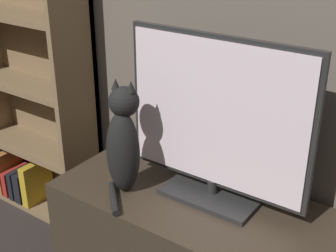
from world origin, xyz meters
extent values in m
cube|color=#60564C|center=(0.00, 1.22, 1.30)|extent=(4.80, 0.05, 2.60)
cube|color=black|center=(0.03, 0.98, 0.56)|extent=(0.40, 0.24, 0.02)
cylinder|color=black|center=(0.03, 0.98, 0.59)|extent=(0.04, 0.04, 0.06)
cube|color=black|center=(0.03, 0.99, 0.91)|extent=(0.78, 0.02, 0.62)
cube|color=silver|center=(0.03, 0.97, 0.91)|extent=(0.75, 0.01, 0.58)
ellipsoid|color=black|center=(-0.29, 0.80, 0.73)|extent=(0.16, 0.15, 0.36)
ellipsoid|color=silver|center=(-0.30, 0.85, 0.71)|extent=(0.08, 0.06, 0.20)
sphere|color=black|center=(-0.29, 0.83, 0.94)|extent=(0.15, 0.15, 0.12)
cone|color=black|center=(-0.33, 0.82, 1.01)|extent=(0.04, 0.04, 0.04)
cone|color=black|center=(-0.26, 0.83, 1.01)|extent=(0.04, 0.04, 0.04)
cylinder|color=black|center=(-0.27, 0.71, 0.56)|extent=(0.17, 0.17, 0.03)
cube|color=brown|center=(-0.79, 1.05, 0.77)|extent=(0.03, 0.28, 1.53)
cube|color=brown|center=(-1.16, 1.18, 0.77)|extent=(0.76, 0.03, 1.53)
cube|color=brown|center=(-1.16, 1.05, 0.01)|extent=(0.70, 0.25, 0.03)
cube|color=brown|center=(-1.16, 1.05, 0.39)|extent=(0.70, 0.25, 0.03)
cube|color=brown|center=(-1.16, 1.05, 0.77)|extent=(0.70, 0.25, 0.03)
cube|color=brown|center=(-1.16, 1.05, 1.14)|extent=(0.70, 0.25, 0.03)
cube|color=navy|center=(-1.47, 1.02, 0.12)|extent=(0.03, 0.19, 0.18)
cube|color=#AD662D|center=(-1.42, 1.02, 0.16)|extent=(0.05, 0.19, 0.26)
cube|color=maroon|center=(-1.36, 1.04, 0.11)|extent=(0.04, 0.22, 0.16)
cube|color=black|center=(-1.31, 1.01, 0.12)|extent=(0.04, 0.17, 0.18)
cube|color=black|center=(-1.24, 1.01, 0.12)|extent=(0.06, 0.17, 0.19)
cube|color=#B79323|center=(-1.17, 1.03, 0.16)|extent=(0.05, 0.20, 0.25)
camera|label=1|loc=(0.83, -0.46, 1.63)|focal=50.00mm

